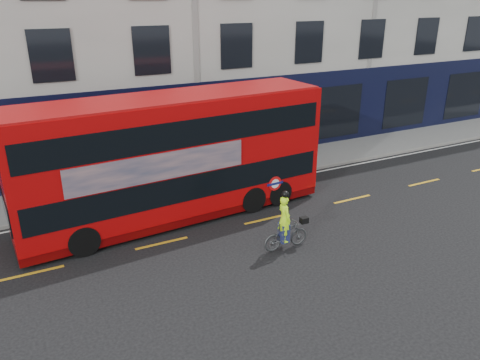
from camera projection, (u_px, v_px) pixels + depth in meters
ground at (288, 237)px, 15.97m from camera, size 120.00×120.00×0.00m
pavement at (212, 174)px, 21.35m from camera, size 60.00×3.00×0.12m
kerb at (226, 185)px, 20.10m from camera, size 60.00×0.12×0.13m
road_edge_line at (229, 189)px, 19.87m from camera, size 58.00×0.10×0.01m
lane_dashes at (266, 219)px, 17.22m from camera, size 58.00×0.12×0.01m
bus at (175, 157)px, 16.67m from camera, size 11.33×3.29×4.51m
cyclist at (286, 230)px, 14.99m from camera, size 1.59×0.57×2.05m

